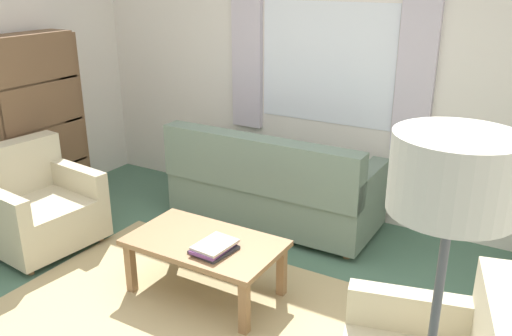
{
  "coord_description": "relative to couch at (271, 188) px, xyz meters",
  "views": [
    {
      "loc": [
        1.93,
        -2.38,
        2.25
      ],
      "look_at": [
        0.13,
        0.7,
        0.93
      ],
      "focal_mm": 37.48,
      "sensor_mm": 36.0,
      "label": 1
    }
  ],
  "objects": [
    {
      "name": "couch",
      "position": [
        0.0,
        0.0,
        0.0
      ],
      "size": [
        1.9,
        0.82,
        0.92
      ],
      "rotation": [
        0.0,
        0.0,
        3.14
      ],
      "color": "slate",
      "rests_on": "ground_plane"
    },
    {
      "name": "wall_back",
      "position": [
        0.25,
        0.63,
        0.93
      ],
      "size": [
        5.32,
        0.12,
        2.6
      ],
      "primitive_type": "cube",
      "color": "silver",
      "rests_on": "ground_plane"
    },
    {
      "name": "window_with_curtains",
      "position": [
        0.25,
        0.55,
        1.08
      ],
      "size": [
        1.98,
        0.07,
        1.4
      ],
      "color": "white"
    },
    {
      "name": "armchair_left",
      "position": [
        -1.56,
        -1.36,
        -0.01
      ],
      "size": [
        0.9,
        0.92,
        0.88
      ],
      "rotation": [
        0.0,
        0.0,
        1.47
      ],
      "color": "#BCB293",
      "rests_on": "ground_plane"
    },
    {
      "name": "bookshelf",
      "position": [
        -2.1,
        -0.81,
        0.53
      ],
      "size": [
        0.3,
        0.94,
        1.72
      ],
      "rotation": [
        0.0,
        0.0,
        -1.57
      ],
      "color": "brown",
      "rests_on": "ground_plane"
    },
    {
      "name": "area_rug",
      "position": [
        0.25,
        -1.63,
        -0.36
      ],
      "size": [
        2.72,
        2.06,
        0.01
      ],
      "primitive_type": "cube",
      "color": "tan",
      "rests_on": "ground_plane"
    },
    {
      "name": "standing_lamp",
      "position": [
        1.95,
        -2.47,
        1.19
      ],
      "size": [
        0.38,
        0.38,
        1.82
      ],
      "color": "#4C4C51",
      "rests_on": "ground_plane"
    },
    {
      "name": "ground_plane",
      "position": [
        0.25,
        -1.63,
        -0.37
      ],
      "size": [
        6.24,
        6.24,
        0.0
      ],
      "primitive_type": "plane",
      "color": "#476B56"
    },
    {
      "name": "coffee_table",
      "position": [
        0.14,
        -1.25,
        0.01
      ],
      "size": [
        1.1,
        0.64,
        0.44
      ],
      "color": "olive",
      "rests_on": "ground_plane"
    },
    {
      "name": "book_stack_on_table",
      "position": [
        0.29,
        -1.35,
        0.1
      ],
      "size": [
        0.28,
        0.32,
        0.06
      ],
      "color": "#2D2D33",
      "rests_on": "coffee_table"
    }
  ]
}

